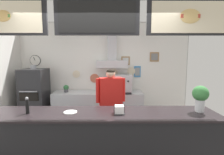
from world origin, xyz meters
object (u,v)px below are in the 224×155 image
object	(u,v)px
pizza_oven	(35,98)
napkin_holder	(119,110)
shop_worker	(111,105)
espresso_machine	(121,84)
condiment_plate	(70,112)
potted_oregano	(100,88)
basil_vase	(200,97)
potted_rosemary	(66,88)
pepper_grinder	(27,105)

from	to	relation	value
pizza_oven	napkin_holder	world-z (taller)	pizza_oven
shop_worker	espresso_machine	xyz separation A→B (m)	(0.27, 0.99, 0.28)
condiment_plate	potted_oregano	bearing A→B (deg)	81.74
potted_oregano	basil_vase	bearing A→B (deg)	-52.33
shop_worker	potted_rosemary	bearing A→B (deg)	-51.25
potted_oregano	pepper_grinder	xyz separation A→B (m)	(-0.90, -2.13, 0.14)
basil_vase	napkin_holder	xyz separation A→B (m)	(-1.18, -0.08, -0.17)
potted_oregano	shop_worker	bearing A→B (deg)	-74.18
espresso_machine	basil_vase	world-z (taller)	basil_vase
basil_vase	napkin_holder	bearing A→B (deg)	-176.19
potted_oregano	pepper_grinder	world-z (taller)	pepper_grinder
pepper_grinder	basil_vase	distance (m)	2.49
pizza_oven	basil_vase	world-z (taller)	pizza_oven
shop_worker	potted_rosemary	xyz separation A→B (m)	(-1.18, 0.99, 0.16)
basil_vase	condiment_plate	size ratio (longest dim) A/B	2.01
pizza_oven	potted_oregano	distance (m)	1.71
espresso_machine	napkin_holder	xyz separation A→B (m)	(-0.15, -2.14, -0.03)
espresso_machine	potted_oregano	world-z (taller)	espresso_machine
pizza_oven	potted_oregano	xyz separation A→B (m)	(1.68, 0.12, 0.26)
pepper_grinder	condiment_plate	world-z (taller)	pepper_grinder
espresso_machine	condiment_plate	bearing A→B (deg)	-112.22
potted_rosemary	pizza_oven	bearing A→B (deg)	-170.88
espresso_machine	pepper_grinder	world-z (taller)	espresso_machine
potted_rosemary	napkin_holder	bearing A→B (deg)	-58.59
potted_oregano	basil_vase	xyz separation A→B (m)	(1.59, -2.05, 0.24)
napkin_holder	basil_vase	bearing A→B (deg)	3.81
shop_worker	basil_vase	xyz separation A→B (m)	(1.31, -1.07, 0.42)
potted_oregano	condiment_plate	xyz separation A→B (m)	(-0.30, -2.09, 0.03)
potted_rosemary	espresso_machine	bearing A→B (deg)	-0.07
pizza_oven	basil_vase	bearing A→B (deg)	-30.64
shop_worker	espresso_machine	distance (m)	1.07
condiment_plate	espresso_machine	bearing A→B (deg)	67.78
potted_oregano	condiment_plate	size ratio (longest dim) A/B	1.17
shop_worker	potted_rosemary	size ratio (longest dim) A/B	8.26
potted_oregano	potted_rosemary	xyz separation A→B (m)	(-0.90, 0.01, -0.02)
napkin_holder	pizza_oven	bearing A→B (deg)	136.00
potted_rosemary	basil_vase	world-z (taller)	basil_vase
pepper_grinder	espresso_machine	bearing A→B (deg)	55.83
pizza_oven	potted_rosemary	world-z (taller)	pizza_oven
espresso_machine	condiment_plate	xyz separation A→B (m)	(-0.86, -2.10, -0.08)
espresso_machine	shop_worker	bearing A→B (deg)	-105.42
shop_worker	pepper_grinder	size ratio (longest dim) A/B	6.58
pizza_oven	espresso_machine	size ratio (longest dim) A/B	3.03
shop_worker	condiment_plate	size ratio (longest dim) A/B	8.31
espresso_machine	pepper_grinder	xyz separation A→B (m)	(-1.45, -2.14, 0.04)
pizza_oven	potted_rosemary	size ratio (longest dim) A/B	8.46
basil_vase	pepper_grinder	bearing A→B (deg)	-178.20
pizza_oven	pepper_grinder	world-z (taller)	pizza_oven
condiment_plate	napkin_holder	xyz separation A→B (m)	(0.71, -0.04, 0.05)
napkin_holder	potted_rosemary	bearing A→B (deg)	121.41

